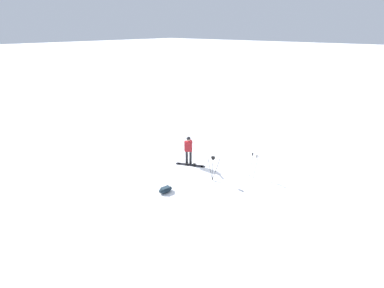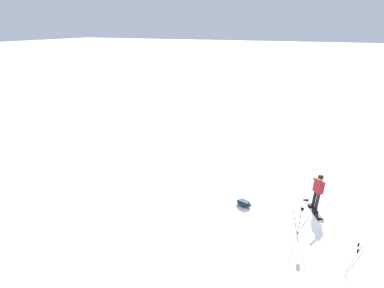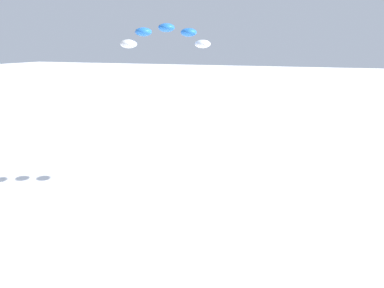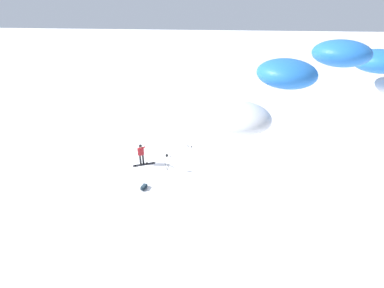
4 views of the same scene
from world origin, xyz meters
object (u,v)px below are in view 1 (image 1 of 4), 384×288
Objects in this scene: camera_tripod at (213,164)px; gear_bag_large at (165,190)px; snowboarder at (189,148)px; snowboard at (190,165)px; ski_poles at (254,162)px.

gear_bag_large is at bearing 156.05° from camera_tripod.
snowboarder reaches higher than snowboard.
snowboarder is 2.26× the size of gear_bag_large.
snowboarder is 1.03m from snowboard.
ski_poles is (4.03, -2.44, 0.72)m from gear_bag_large.
snowboard is at bearing 17.89° from gear_bag_large.
snowboard is at bearing 74.75° from camera_tripod.
snowboarder is 3.72m from ski_poles.
camera_tripod is 2.18m from ski_poles.
gear_bag_large is (-2.89, -0.93, 0.12)m from snowboard.
snowboard is 2.26m from camera_tripod.
ski_poles is at bearing -39.80° from camera_tripod.
snowboarder is at bearing 20.68° from gear_bag_large.
snowboarder is at bearing 75.00° from snowboard.
ski_poles is (1.09, -3.55, -0.17)m from snowboarder.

